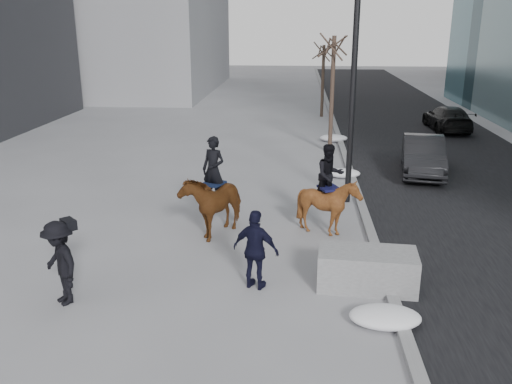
# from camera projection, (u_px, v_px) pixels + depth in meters

# --- Properties ---
(ground) EXTENTS (120.00, 120.00, 0.00)m
(ground) POSITION_uv_depth(u_px,v_px,m) (252.00, 269.00, 12.52)
(ground) COLOR gray
(ground) RESTS_ON ground
(road) EXTENTS (8.00, 90.00, 0.01)m
(road) POSITION_uv_depth(u_px,v_px,m) (448.00, 165.00, 21.50)
(road) COLOR black
(road) RESTS_ON ground
(curb) EXTENTS (0.25, 90.00, 0.12)m
(curb) POSITION_uv_depth(u_px,v_px,m) (347.00, 162.00, 21.78)
(curb) COLOR gray
(curb) RESTS_ON ground
(planter) EXTENTS (2.15, 1.20, 0.83)m
(planter) POSITION_uv_depth(u_px,v_px,m) (367.00, 269.00, 11.57)
(planter) COLOR #959598
(planter) RESTS_ON ground
(car_near) EXTENTS (2.11, 4.38, 1.39)m
(car_near) POSITION_uv_depth(u_px,v_px,m) (423.00, 155.00, 20.19)
(car_near) COLOR black
(car_near) RESTS_ON ground
(car_far) EXTENTS (1.85, 4.39, 1.27)m
(car_far) POSITION_uv_depth(u_px,v_px,m) (447.00, 118.00, 28.29)
(car_far) COLOR black
(car_far) RESTS_ON ground
(tree_near) EXTENTS (1.20, 1.20, 5.46)m
(tree_near) POSITION_uv_depth(u_px,v_px,m) (332.00, 89.00, 22.84)
(tree_near) COLOR #3B2D23
(tree_near) RESTS_ON ground
(tree_far) EXTENTS (1.20, 1.20, 4.63)m
(tree_far) POSITION_uv_depth(u_px,v_px,m) (323.00, 77.00, 31.84)
(tree_far) COLOR #362A1F
(tree_far) RESTS_ON ground
(mounted_left) EXTENTS (1.69, 2.22, 2.61)m
(mounted_left) POSITION_uv_depth(u_px,v_px,m) (213.00, 198.00, 14.45)
(mounted_left) COLOR #532710
(mounted_left) RESTS_ON ground
(mounted_right) EXTENTS (1.74, 1.82, 2.44)m
(mounted_right) POSITION_uv_depth(u_px,v_px,m) (329.00, 199.00, 14.33)
(mounted_right) COLOR #4D240F
(mounted_right) RESTS_ON ground
(feeder) EXTENTS (1.11, 1.02, 1.75)m
(feeder) POSITION_uv_depth(u_px,v_px,m) (256.00, 250.00, 11.40)
(feeder) COLOR black
(feeder) RESTS_ON ground
(camera_crew) EXTENTS (1.27, 1.26, 1.75)m
(camera_crew) POSITION_uv_depth(u_px,v_px,m) (60.00, 263.00, 10.78)
(camera_crew) COLOR black
(camera_crew) RESTS_ON ground
(lamppost) EXTENTS (0.25, 2.32, 9.09)m
(lamppost) POSITION_uv_depth(u_px,v_px,m) (356.00, 39.00, 15.53)
(lamppost) COLOR black
(lamppost) RESTS_ON ground
(snow_piles) EXTENTS (1.35, 17.20, 0.34)m
(snow_piles) POSITION_uv_depth(u_px,v_px,m) (347.00, 186.00, 18.23)
(snow_piles) COLOR white
(snow_piles) RESTS_ON ground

